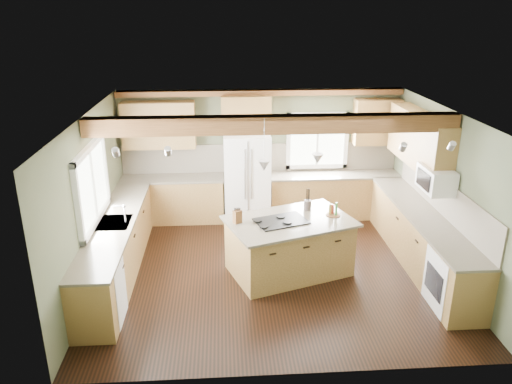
{
  "coord_description": "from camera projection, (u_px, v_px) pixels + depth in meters",
  "views": [
    {
      "loc": [
        -0.76,
        -7.26,
        4.1
      ],
      "look_at": [
        -0.24,
        0.3,
        1.28
      ],
      "focal_mm": 35.0,
      "sensor_mm": 36.0,
      "label": 1
    }
  ],
  "objects": [
    {
      "name": "knife_block",
      "position": [
        237.0,
        217.0,
        7.78
      ],
      "size": [
        0.15,
        0.15,
        0.21
      ],
      "primitive_type": "cube",
      "rotation": [
        0.0,
        0.0,
        0.58
      ],
      "color": "brown",
      "rests_on": "island_top"
    },
    {
      "name": "microwave",
      "position": [
        436.0,
        179.0,
        7.84
      ],
      "size": [
        0.4,
        0.7,
        0.38
      ],
      "primitive_type": "cube",
      "color": "white",
      "rests_on": "wall_right"
    },
    {
      "name": "pendant_right",
      "position": [
        318.0,
        159.0,
        7.74
      ],
      "size": [
        0.18,
        0.18,
        0.16
      ],
      "primitive_type": "cone",
      "rotation": [
        3.14,
        0.0,
        0.0
      ],
      "color": "#B2B2B7",
      "rests_on": "ceiling"
    },
    {
      "name": "ceiling",
      "position": [
        274.0,
        115.0,
        7.36
      ],
      "size": [
        5.6,
        5.6,
        0.0
      ],
      "primitive_type": "plane",
      "rotation": [
        3.14,
        0.0,
        0.0
      ],
      "color": "silver",
      "rests_on": "wall_back"
    },
    {
      "name": "counter_back_right",
      "position": [
        335.0,
        175.0,
        10.1
      ],
      "size": [
        2.66,
        0.64,
        0.04
      ],
      "primitive_type": "cube",
      "color": "#494336",
      "rests_on": "base_cab_back_right"
    },
    {
      "name": "wall_right",
      "position": [
        446.0,
        193.0,
        7.99
      ],
      "size": [
        0.0,
        5.0,
        5.0
      ],
      "primitive_type": "plane",
      "rotation": [
        1.57,
        0.0,
        -1.57
      ],
      "color": "#48523A",
      "rests_on": "ground"
    },
    {
      "name": "sink",
      "position": [
        114.0,
        223.0,
        7.84
      ],
      "size": [
        0.5,
        0.65,
        0.03
      ],
      "primitive_type": "cube",
      "color": "#262628",
      "rests_on": "counter_left"
    },
    {
      "name": "soffit_trim",
      "position": [
        261.0,
        93.0,
        9.62
      ],
      "size": [
        5.55,
        0.2,
        0.1
      ],
      "primitive_type": "cube",
      "color": "#4C2B15",
      "rests_on": "ceiling"
    },
    {
      "name": "cooktop",
      "position": [
        281.0,
        221.0,
        7.85
      ],
      "size": [
        0.92,
        0.76,
        0.02
      ],
      "primitive_type": "cube",
      "rotation": [
        0.0,
        0.0,
        0.33
      ],
      "color": "black",
      "rests_on": "island_top"
    },
    {
      "name": "base_cab_left",
      "position": [
        117.0,
        250.0,
        8.0
      ],
      "size": [
        0.6,
        3.7,
        0.88
      ],
      "primitive_type": "cube",
      "color": "brown",
      "rests_on": "floor"
    },
    {
      "name": "counter_back_left",
      "position": [
        172.0,
        178.0,
        9.9
      ],
      "size": [
        2.06,
        0.64,
        0.04
      ],
      "primitive_type": "cube",
      "color": "#494336",
      "rests_on": "base_cab_back_left"
    },
    {
      "name": "dishwasher",
      "position": [
        99.0,
        294.0,
        6.79
      ],
      "size": [
        0.6,
        0.6,
        0.84
      ],
      "primitive_type": "cube",
      "color": "white",
      "rests_on": "floor"
    },
    {
      "name": "base_cab_back_right",
      "position": [
        334.0,
        196.0,
        10.26
      ],
      "size": [
        2.62,
        0.6,
        0.88
      ],
      "primitive_type": "cube",
      "color": "brown",
      "rests_on": "floor"
    },
    {
      "name": "window_back",
      "position": [
        317.0,
        140.0,
        10.12
      ],
      "size": [
        1.1,
        0.04,
        1.0
      ],
      "primitive_type": "cube",
      "color": "white",
      "rests_on": "wall_back"
    },
    {
      "name": "upper_cab_over_fridge",
      "position": [
        246.0,
        114.0,
        9.67
      ],
      "size": [
        0.96,
        0.35,
        0.7
      ],
      "primitive_type": "cube",
      "color": "brown",
      "rests_on": "wall_back"
    },
    {
      "name": "wall_left",
      "position": [
        91.0,
        201.0,
        7.63
      ],
      "size": [
        0.0,
        5.0,
        5.0
      ],
      "primitive_type": "plane",
      "rotation": [
        1.57,
        0.0,
        1.57
      ],
      "color": "#48523A",
      "rests_on": "ground"
    },
    {
      "name": "base_cab_back_left",
      "position": [
        173.0,
        200.0,
        10.06
      ],
      "size": [
        2.02,
        0.6,
        0.88
      ],
      "primitive_type": "cube",
      "color": "brown",
      "rests_on": "floor"
    },
    {
      "name": "backsplash_back",
      "position": [
        261.0,
        158.0,
        10.17
      ],
      "size": [
        5.58,
        0.03,
        0.58
      ],
      "primitive_type": "cube",
      "color": "brown",
      "rests_on": "wall_back"
    },
    {
      "name": "oven",
      "position": [
        454.0,
        281.0,
        7.11
      ],
      "size": [
        0.6,
        0.72,
        0.84
      ],
      "primitive_type": "cube",
      "color": "white",
      "rests_on": "floor"
    },
    {
      "name": "base_cab_right",
      "position": [
        421.0,
        240.0,
        8.32
      ],
      "size": [
        0.6,
        3.7,
        0.88
      ],
      "primitive_type": "cube",
      "color": "brown",
      "rests_on": "floor"
    },
    {
      "name": "island",
      "position": [
        289.0,
        247.0,
        8.08
      ],
      "size": [
        2.08,
        1.65,
        0.88
      ],
      "primitive_type": "cube",
      "rotation": [
        0.0,
        0.0,
        0.33
      ],
      "color": "brown",
      "rests_on": "floor"
    },
    {
      "name": "upper_cab_right",
      "position": [
        419.0,
        139.0,
        8.59
      ],
      "size": [
        0.35,
        2.2,
        0.9
      ],
      "primitive_type": "cube",
      "color": "brown",
      "rests_on": "wall_right"
    },
    {
      "name": "upper_cab_back_left",
      "position": [
        159.0,
        125.0,
        9.63
      ],
      "size": [
        1.4,
        0.35,
        0.9
      ],
      "primitive_type": "cube",
      "color": "brown",
      "rests_on": "wall_back"
    },
    {
      "name": "utensil_crock",
      "position": [
        308.0,
        205.0,
        8.29
      ],
      "size": [
        0.18,
        0.18,
        0.17
      ],
      "primitive_type": "cylinder",
      "rotation": [
        0.0,
        0.0,
        0.63
      ],
      "color": "#37302C",
      "rests_on": "island_top"
    },
    {
      "name": "ceiling_beam",
      "position": [
        274.0,
        124.0,
        7.35
      ],
      "size": [
        5.55,
        0.26,
        0.26
      ],
      "primitive_type": "cube",
      "color": "#4C2B15",
      "rests_on": "ceiling"
    },
    {
      "name": "bottle_tray",
      "position": [
        333.0,
        209.0,
        8.05
      ],
      "size": [
        0.3,
        0.3,
        0.22
      ],
      "primitive_type": null,
      "rotation": [
        0.0,
        0.0,
        0.32
      ],
      "color": "brown",
      "rests_on": "island_top"
    },
    {
      "name": "counter_left",
      "position": [
        114.0,
        223.0,
        7.84
      ],
      "size": [
        0.64,
        3.74,
        0.04
      ],
      "primitive_type": "cube",
      "color": "#494336",
      "rests_on": "base_cab_left"
    },
    {
      "name": "wall_back",
      "position": [
        261.0,
        153.0,
        10.15
      ],
      "size": [
        5.6,
        0.0,
        5.6
      ],
      "primitive_type": "plane",
      "rotation": [
        1.57,
        0.0,
        0.0
      ],
      "color": "#48523A",
      "rests_on": "ground"
    },
    {
      "name": "floor",
      "position": [
        272.0,
        270.0,
        8.27
      ],
      "size": [
        5.6,
        5.6,
        0.0
      ],
      "primitive_type": "plane",
      "color": "black",
      "rests_on": "ground"
    },
    {
      "name": "window_left",
      "position": [
        91.0,
        185.0,
        7.6
      ],
      "size": [
        0.04,
        1.6,
        1.05
      ],
      "primitive_type": "cube",
      "color": "white",
      "rests_on": "wall_left"
    },
    {
      "name": "backsplash_right",
      "position": [
        443.0,
        197.0,
        8.07
      ],
      "size": [
        0.03,
        3.7,
        0.58
      ],
      "primitive_type": "cube",
      "color": "brown",
      "rests_on": "wall_right"
    },
    {
      "name": "pendant_left",
      "position": [
        264.0,
        166.0,
        7.41
      ],
      "size": [
        0.18,
        0.18,
        0.16
      ],
      "primitive_type": "cone",
      "rotation": [
        3.14,
        0.0,
        0.0
      ],
      "color": "#B2B2B7",
      "rests_on": "ceiling"
    },
    {
      "name": "island_top",
      "position": [
        290.0,
        221.0,
        7.92
      ],
      "size": [
        2.24,
        1.8,
        0.04
      ],
      "primitive_type": "cube",
      "rotation": [
        0.0,
        0.0,
        0.33
      ],
      "color": "#494336",
      "rests_on": "island"
    },
    {
      "name": "refrigerator",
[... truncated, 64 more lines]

